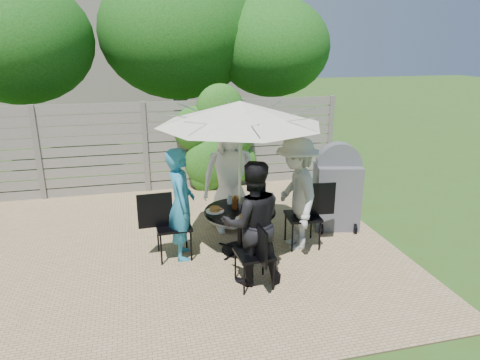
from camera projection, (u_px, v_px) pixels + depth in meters
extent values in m
plane|color=#314E18|center=(156.00, 259.00, 6.08)|extent=(60.00, 60.00, 0.00)
cube|color=tan|center=(155.00, 243.00, 6.54)|extent=(7.00, 6.00, 0.02)
cube|color=gray|center=(145.00, 148.00, 8.57)|extent=(8.00, 0.10, 1.85)
ellipsoid|color=#195112|center=(215.00, 147.00, 8.75)|extent=(1.20, 0.70, 1.80)
cube|color=gray|center=(135.00, 54.00, 16.41)|extent=(10.00, 6.00, 5.00)
ellipsoid|color=#13430F|center=(18.00, 41.00, 9.23)|extent=(3.20, 3.20, 2.72)
ellipsoid|color=#13430F|center=(178.00, 32.00, 10.41)|extent=(3.80, 3.80, 3.23)
ellipsoid|color=#13430F|center=(272.00, 47.00, 10.37)|extent=(2.80, 2.80, 2.38)
cylinder|color=black|center=(240.00, 211.00, 6.11)|extent=(1.06, 1.06, 0.03)
cylinder|color=black|center=(240.00, 231.00, 6.21)|extent=(0.07, 0.07, 0.65)
cylinder|color=black|center=(240.00, 250.00, 6.30)|extent=(0.54, 0.54, 0.04)
cylinder|color=silver|center=(240.00, 184.00, 5.98)|extent=(0.04, 0.04, 2.09)
cone|color=beige|center=(240.00, 113.00, 5.68)|extent=(2.39, 2.39, 0.32)
cube|color=black|center=(229.00, 202.00, 7.06)|extent=(0.46, 0.46, 0.03)
cube|color=black|center=(228.00, 185.00, 7.19)|extent=(0.07, 0.42, 0.43)
imported|color=white|center=(230.00, 176.00, 6.80)|extent=(0.92, 0.62, 1.82)
cube|color=black|center=(173.00, 226.00, 5.99)|extent=(0.50, 0.50, 0.04)
cube|color=black|center=(155.00, 210.00, 5.84)|extent=(0.48, 0.06, 0.49)
imported|color=teal|center=(181.00, 204.00, 5.91)|extent=(0.41, 0.60, 1.61)
cube|color=black|center=(254.00, 254.00, 5.28)|extent=(0.46, 0.46, 0.03)
cube|color=black|center=(260.00, 244.00, 5.01)|extent=(0.05, 0.44, 0.45)
imported|color=black|center=(252.00, 223.00, 5.28)|extent=(0.81, 0.65, 1.61)
cube|color=black|center=(303.00, 216.00, 6.32)|extent=(0.52, 0.52, 0.04)
cube|color=black|center=(319.00, 199.00, 6.28)|extent=(0.48, 0.08, 0.49)
imported|color=beige|center=(296.00, 194.00, 6.19)|extent=(0.69, 1.13, 1.70)
cylinder|color=white|center=(235.00, 201.00, 6.44)|extent=(0.26, 0.26, 0.01)
cylinder|color=#9E662E|center=(235.00, 199.00, 6.43)|extent=(0.15, 0.15, 0.05)
cylinder|color=white|center=(215.00, 211.00, 6.04)|extent=(0.26, 0.26, 0.01)
cylinder|color=#9E662E|center=(215.00, 209.00, 6.03)|extent=(0.15, 0.15, 0.05)
cylinder|color=white|center=(245.00, 219.00, 5.76)|extent=(0.26, 0.26, 0.01)
cylinder|color=#9E662E|center=(245.00, 217.00, 5.75)|extent=(0.15, 0.15, 0.05)
cylinder|color=white|center=(264.00, 208.00, 6.16)|extent=(0.26, 0.26, 0.01)
cylinder|color=#9E662E|center=(264.00, 205.00, 6.15)|extent=(0.15, 0.15, 0.05)
cylinder|color=white|center=(257.00, 216.00, 5.85)|extent=(0.24, 0.24, 0.01)
cylinder|color=#9E662E|center=(257.00, 214.00, 5.84)|extent=(0.14, 0.14, 0.05)
cylinder|color=silver|center=(230.00, 199.00, 6.31)|extent=(0.07, 0.07, 0.14)
cylinder|color=silver|center=(251.00, 211.00, 5.86)|extent=(0.07, 0.07, 0.14)
cylinder|color=silver|center=(256.00, 201.00, 6.23)|extent=(0.07, 0.07, 0.14)
cylinder|color=#59280C|center=(235.00, 204.00, 6.11)|extent=(0.09, 0.09, 0.16)
cylinder|color=#C6B293|center=(244.00, 200.00, 6.31)|extent=(0.08, 0.08, 0.12)
cube|color=#525257|center=(336.00, 196.00, 6.98)|extent=(0.81, 0.69, 1.08)
cylinder|color=#525257|center=(339.00, 165.00, 6.81)|extent=(0.74, 0.37, 0.71)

